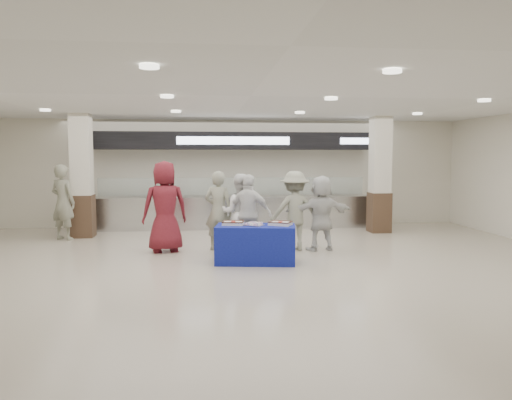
{
  "coord_description": "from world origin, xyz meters",
  "views": [
    {
      "loc": [
        -0.88,
        -9.15,
        2.11
      ],
      "look_at": [
        0.27,
        1.6,
        1.16
      ],
      "focal_mm": 35.0,
      "sensor_mm": 36.0,
      "label": 1
    }
  ],
  "objects": [
    {
      "name": "soldier_a",
      "position": [
        -0.53,
        1.94,
        0.89
      ],
      "size": [
        0.76,
        0.64,
        1.79
      ],
      "primitive_type": "imported",
      "rotation": [
        0.0,
        0.0,
        2.76
      ],
      "color": "gray",
      "rests_on": "ground"
    },
    {
      "name": "column_left",
      "position": [
        -4.0,
        4.2,
        1.53
      ],
      "size": [
        0.55,
        0.55,
        3.2
      ],
      "color": "#39261A",
      "rests_on": "ground"
    },
    {
      "name": "ground",
      "position": [
        0.0,
        0.0,
        0.0
      ],
      "size": [
        14.0,
        14.0,
        0.0
      ],
      "primitive_type": "plane",
      "color": "beige",
      "rests_on": "ground"
    },
    {
      "name": "civilian_maroon",
      "position": [
        -1.71,
        1.88,
        1.0
      ],
      "size": [
        1.1,
        0.85,
        2.01
      ],
      "primitive_type": "imported",
      "rotation": [
        0.0,
        0.0,
        3.38
      ],
      "color": "maroon",
      "rests_on": "ground"
    },
    {
      "name": "sheet_cake_left",
      "position": [
        -0.29,
        0.64,
        0.79
      ],
      "size": [
        0.46,
        0.39,
        0.09
      ],
      "color": "silver",
      "rests_on": "display_table"
    },
    {
      "name": "chef_short",
      "position": [
        0.12,
        1.52,
        0.86
      ],
      "size": [
        1.09,
        0.79,
        1.72
      ],
      "primitive_type": "imported",
      "rotation": [
        0.0,
        0.0,
        2.73
      ],
      "color": "white",
      "rests_on": "ground"
    },
    {
      "name": "chef_tall",
      "position": [
        -0.07,
        1.83,
        0.86
      ],
      "size": [
        0.91,
        0.74,
        1.72
      ],
      "primitive_type": "imported",
      "rotation": [
        0.0,
        0.0,
        3.03
      ],
      "color": "white",
      "rests_on": "ground"
    },
    {
      "name": "sheet_cake_right",
      "position": [
        0.64,
        0.5,
        0.79
      ],
      "size": [
        0.51,
        0.47,
        0.09
      ],
      "color": "silver",
      "rests_on": "display_table"
    },
    {
      "name": "cupcake_tray",
      "position": [
        0.11,
        0.53,
        0.78
      ],
      "size": [
        0.45,
        0.42,
        0.06
      ],
      "color": "#AAAAAF",
      "rests_on": "display_table"
    },
    {
      "name": "soldier_bg",
      "position": [
        -4.39,
        3.8,
        0.95
      ],
      "size": [
        0.83,
        0.73,
        1.91
      ],
      "primitive_type": "imported",
      "rotation": [
        0.0,
        0.0,
        2.64
      ],
      "color": "gray",
      "rests_on": "ground"
    },
    {
      "name": "serving_line",
      "position": [
        0.0,
        5.4,
        1.16
      ],
      "size": [
        8.7,
        0.85,
        2.8
      ],
      "color": "#B6B8BE",
      "rests_on": "ground"
    },
    {
      "name": "display_table",
      "position": [
        0.15,
        0.54,
        0.38
      ],
      "size": [
        1.65,
        1.01,
        0.75
      ],
      "primitive_type": "cube",
      "rotation": [
        0.0,
        0.0,
        -0.15
      ],
      "color": "navy",
      "rests_on": "ground"
    },
    {
      "name": "soldier_b",
      "position": [
        1.16,
        1.78,
        0.89
      ],
      "size": [
        1.2,
        0.75,
        1.78
      ],
      "primitive_type": "imported",
      "rotation": [
        0.0,
        0.0,
        3.22
      ],
      "color": "gray",
      "rests_on": "ground"
    },
    {
      "name": "column_right",
      "position": [
        4.0,
        4.2,
        1.53
      ],
      "size": [
        0.55,
        0.55,
        3.2
      ],
      "color": "#39261A",
      "rests_on": "ground"
    },
    {
      "name": "civilian_white",
      "position": [
        1.75,
        1.72,
        0.84
      ],
      "size": [
        1.63,
        0.79,
        1.69
      ],
      "primitive_type": "imported",
      "rotation": [
        0.0,
        0.0,
        3.34
      ],
      "color": "silver",
      "rests_on": "ground"
    }
  ]
}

